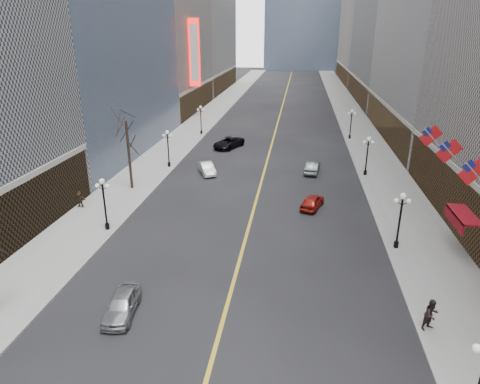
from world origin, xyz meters
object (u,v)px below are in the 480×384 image
(streetlamp_east_1, at_px, (400,215))
(streetlamp_west_2, at_px, (168,145))
(streetlamp_east_3, at_px, (351,121))
(streetlamp_west_3, at_px, (201,117))
(car_nb_near, at_px, (122,304))
(car_nb_far, at_px, (229,143))
(streetlamp_east_2, at_px, (367,152))
(car_nb_mid, at_px, (207,168))
(streetlamp_west_1, at_px, (104,199))
(car_sb_mid, at_px, (312,202))
(car_sb_far, at_px, (313,167))

(streetlamp_east_1, xyz_separation_m, streetlamp_west_2, (-23.60, 18.00, 0.00))
(streetlamp_east_3, bearing_deg, streetlamp_west_3, 180.00)
(car_nb_near, height_order, car_nb_far, car_nb_far)
(streetlamp_east_3, bearing_deg, car_nb_far, -156.82)
(streetlamp_west_3, bearing_deg, car_nb_near, -83.00)
(streetlamp_east_2, xyz_separation_m, car_nb_mid, (-18.45, -1.76, -2.23))
(car_nb_mid, bearing_deg, car_nb_near, -113.63)
(streetlamp_west_1, xyz_separation_m, car_sb_mid, (17.30, 7.42, -2.25))
(car_nb_near, xyz_separation_m, car_sb_mid, (11.57, 18.13, -0.04))
(streetlamp_east_1, relative_size, streetlamp_west_2, 1.00)
(streetlamp_west_3, xyz_separation_m, car_sb_mid, (17.30, -28.58, -2.25))
(streetlamp_east_2, distance_m, streetlamp_west_2, 23.60)
(streetlamp_west_3, distance_m, car_sb_far, 24.98)
(streetlamp_east_3, xyz_separation_m, streetlamp_west_2, (-23.60, -18.00, 0.00))
(streetlamp_east_3, height_order, car_nb_far, streetlamp_east_3)
(car_nb_far, xyz_separation_m, car_sb_mid, (11.55, -20.94, -0.10))
(streetlamp_east_3, relative_size, streetlamp_west_3, 1.00)
(streetlamp_west_2, bearing_deg, streetlamp_west_3, 90.00)
(streetlamp_west_3, relative_size, car_sb_mid, 1.17)
(streetlamp_east_3, relative_size, streetlamp_west_1, 1.00)
(car_nb_far, height_order, car_sb_far, car_nb_far)
(streetlamp_east_1, distance_m, streetlamp_west_3, 43.05)
(streetlamp_west_1, relative_size, car_sb_far, 1.07)
(streetlamp_east_2, xyz_separation_m, car_sb_far, (-6.08, 0.33, -2.21))
(streetlamp_east_2, bearing_deg, car_sb_mid, -120.75)
(car_sb_mid, bearing_deg, streetlamp_west_3, -41.02)
(streetlamp_east_1, distance_m, car_sb_mid, 9.99)
(streetlamp_west_1, distance_m, car_sb_far, 25.45)
(car_nb_near, bearing_deg, streetlamp_east_3, 62.66)
(streetlamp_east_2, xyz_separation_m, streetlamp_west_1, (-23.60, -18.00, 0.00))
(streetlamp_east_3, relative_size, car_nb_mid, 1.11)
(streetlamp_west_1, bearing_deg, car_nb_near, -61.82)
(streetlamp_west_2, relative_size, car_sb_far, 1.07)
(streetlamp_west_3, relative_size, car_nb_mid, 1.11)
(streetlamp_east_1, bearing_deg, streetlamp_west_2, 142.67)
(streetlamp_east_1, xyz_separation_m, car_nb_far, (-17.85, 28.36, -2.14))
(car_sb_mid, distance_m, car_sb_far, 10.91)
(streetlamp_east_3, height_order, streetlamp_west_1, same)
(car_nb_near, bearing_deg, car_sb_mid, 51.05)
(streetlamp_west_3, xyz_separation_m, car_nb_near, (5.74, -46.71, -2.21))
(streetlamp_west_1, relative_size, car_nb_near, 1.11)
(car_nb_far, bearing_deg, car_nb_mid, -69.01)
(streetlamp_west_1, relative_size, streetlamp_west_3, 1.00)
(car_nb_mid, xyz_separation_m, car_sb_far, (12.37, 2.09, 0.03))
(streetlamp_east_1, xyz_separation_m, car_sb_mid, (-6.30, 7.42, -2.25))
(car_sb_far, bearing_deg, streetlamp_west_1, 54.38)
(streetlamp_east_1, height_order, car_sb_far, streetlamp_east_1)
(streetlamp_west_1, height_order, streetlamp_west_2, same)
(streetlamp_east_2, relative_size, car_nb_far, 0.83)
(car_nb_near, relative_size, car_nb_mid, 1.01)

